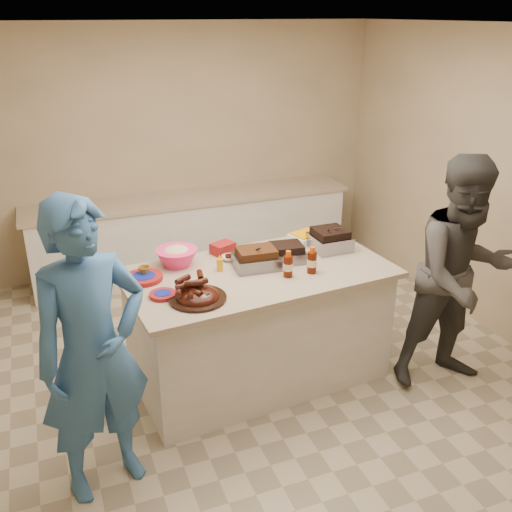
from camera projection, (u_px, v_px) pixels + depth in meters
name	position (u px, v px, depth m)	size (l,w,h in m)	color
room	(264.00, 372.00, 4.76)	(4.50, 5.00, 2.70)	tan
back_counter	(192.00, 234.00, 6.47)	(3.60, 0.64, 0.90)	silver
island	(258.00, 375.00, 4.73)	(2.02, 1.06, 0.96)	silver
rib_platter	(198.00, 299.00, 3.91)	(0.40, 0.40, 0.16)	#3C1208
pulled_pork_tray	(256.00, 268.00, 4.40)	(0.34, 0.26, 0.10)	#47230F
brisket_tray	(286.00, 261.00, 4.52)	(0.29, 0.24, 0.09)	black
roasting_pan	(329.00, 249.00, 4.74)	(0.30, 0.30, 0.12)	gray
coleslaw_bowl	(177.00, 265.00, 4.44)	(0.33, 0.33, 0.22)	#FF2E75
sausage_plate	(253.00, 257.00, 4.59)	(0.28, 0.28, 0.05)	silver
mac_cheese_dish	(307.00, 240.00, 4.92)	(0.29, 0.21, 0.08)	#F4AA03
bbq_bottle_a	(288.00, 276.00, 4.25)	(0.07, 0.07, 0.21)	#471003
bbq_bottle_b	(312.00, 273.00, 4.31)	(0.07, 0.07, 0.21)	#471003
mustard_bottle	(220.00, 271.00, 4.34)	(0.05, 0.05, 0.13)	#E6A10E
sauce_bowl	(229.00, 260.00, 4.53)	(0.12, 0.04, 0.12)	silver
plate_stack_large	(144.00, 280.00, 4.20)	(0.28, 0.28, 0.03)	maroon
plate_stack_small	(163.00, 296.00, 3.95)	(0.19, 0.19, 0.03)	maroon
plastic_cup	(145.00, 277.00, 4.25)	(0.09, 0.08, 0.09)	#9D6618
basket_stack	(223.00, 253.00, 4.66)	(0.18, 0.13, 0.09)	maroon
guest_blue	(110.00, 478.00, 3.68)	(0.70, 1.91, 0.46)	#3869A4
guest_gray	(446.00, 377.00, 4.70)	(0.90, 1.86, 0.70)	#45433F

